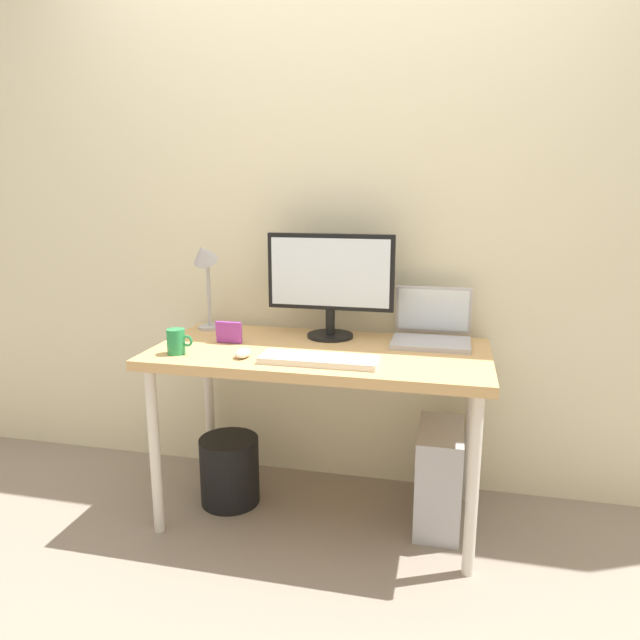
{
  "coord_description": "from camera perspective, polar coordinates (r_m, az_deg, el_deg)",
  "views": [
    {
      "loc": [
        0.51,
        -2.2,
        1.37
      ],
      "look_at": [
        0.0,
        0.0,
        0.86
      ],
      "focal_mm": 32.54,
      "sensor_mm": 36.0,
      "label": 1
    }
  ],
  "objects": [
    {
      "name": "monitor",
      "position": [
        2.47,
        1.06,
        4.05
      ],
      "size": [
        0.55,
        0.2,
        0.45
      ],
      "color": "black",
      "rests_on": "desk"
    },
    {
      "name": "coffee_mug",
      "position": [
        2.33,
        -13.94,
        -2.07
      ],
      "size": [
        0.11,
        0.07,
        0.1
      ],
      "color": "#268C4C",
      "rests_on": "desk"
    },
    {
      "name": "desk_lamp",
      "position": [
        2.64,
        -11.27,
        5.16
      ],
      "size": [
        0.11,
        0.16,
        0.42
      ],
      "color": "#B2B2B7",
      "rests_on": "desk"
    },
    {
      "name": "back_wall",
      "position": [
        2.63,
        1.93,
        11.29
      ],
      "size": [
        4.4,
        0.04,
        2.6
      ],
      "primitive_type": "cube",
      "color": "beige",
      "rests_on": "ground_plane"
    },
    {
      "name": "photo_frame",
      "position": [
        2.44,
        -8.94,
        -1.19
      ],
      "size": [
        0.11,
        0.02,
        0.09
      ],
      "primitive_type": "cube",
      "rotation": [
        0.09,
        0.0,
        0.0
      ],
      "color": "purple",
      "rests_on": "desk"
    },
    {
      "name": "keyboard",
      "position": [
        2.15,
        -0.1,
        -3.93
      ],
      "size": [
        0.44,
        0.14,
        0.02
      ],
      "primitive_type": "cube",
      "color": "silver",
      "rests_on": "desk"
    },
    {
      "name": "computer_tower",
      "position": [
        2.52,
        11.61,
        -14.82
      ],
      "size": [
        0.18,
        0.36,
        0.42
      ],
      "primitive_type": "cube",
      "color": "#B2B2B7",
      "rests_on": "ground_plane"
    },
    {
      "name": "ground_plane",
      "position": [
        2.63,
        0.0,
        -18.5
      ],
      "size": [
        6.0,
        6.0,
        0.0
      ],
      "primitive_type": "plane",
      "color": "gray"
    },
    {
      "name": "mouse",
      "position": [
        2.24,
        -7.6,
        -3.25
      ],
      "size": [
        0.06,
        0.09,
        0.03
      ],
      "primitive_type": "ellipsoid",
      "color": "silver",
      "rests_on": "desk"
    },
    {
      "name": "desk",
      "position": [
        2.36,
        0.0,
        -4.48
      ],
      "size": [
        1.35,
        0.65,
        0.74
      ],
      "color": "tan",
      "rests_on": "ground_plane"
    },
    {
      "name": "wastebasket",
      "position": [
        2.68,
        -8.88,
        -14.39
      ],
      "size": [
        0.26,
        0.26,
        0.3
      ],
      "primitive_type": "cylinder",
      "color": "black",
      "rests_on": "ground_plane"
    },
    {
      "name": "laptop",
      "position": [
        2.47,
        10.94,
        -0.85
      ],
      "size": [
        0.32,
        0.27,
        0.23
      ],
      "color": "#B2B2B7",
      "rests_on": "desk"
    }
  ]
}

